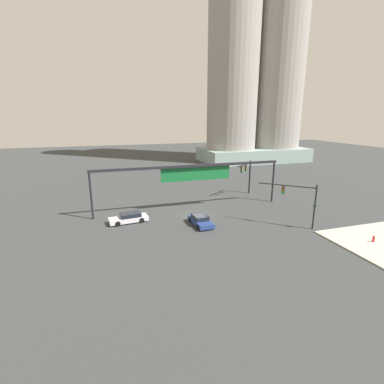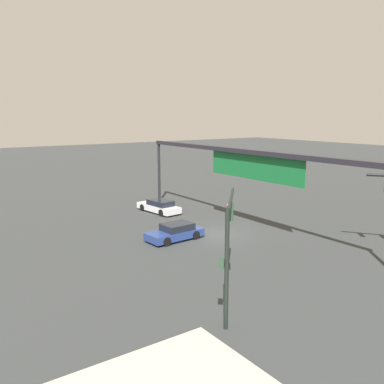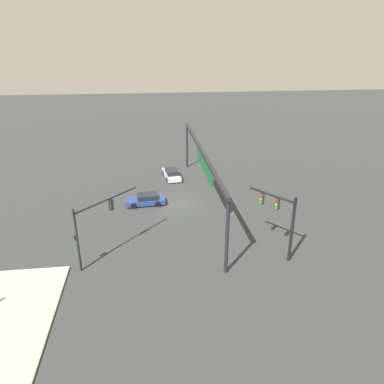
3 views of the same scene
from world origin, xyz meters
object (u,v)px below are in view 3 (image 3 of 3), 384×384
at_px(traffic_signal_near_corner, 282,215).
at_px(traffic_signal_opposite_side, 93,221).
at_px(sedan_car_approaching, 146,200).
at_px(sedan_car_waiting_far, 171,174).

xyz_separation_m(traffic_signal_near_corner, traffic_signal_opposite_side, (-1.09, -15.07, -0.10)).
height_order(sedan_car_approaching, sedan_car_waiting_far, same).
distance_m(traffic_signal_near_corner, sedan_car_approaching, 16.56).
bearing_deg(sedan_car_approaching, traffic_signal_opposite_side, 65.74).
xyz_separation_m(sedan_car_approaching, sedan_car_waiting_far, (-8.25, 3.48, 0.00)).
distance_m(traffic_signal_opposite_side, sedan_car_approaching, 12.04).
bearing_deg(traffic_signal_near_corner, sedan_car_waiting_far, -15.39).
bearing_deg(sedan_car_approaching, sedan_car_waiting_far, -116.54).
bearing_deg(traffic_signal_near_corner, sedan_car_approaching, 6.78).
relative_size(traffic_signal_opposite_side, sedan_car_approaching, 1.23).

